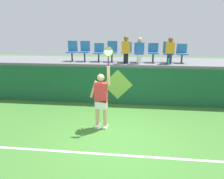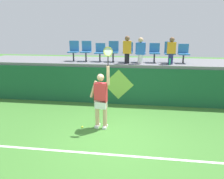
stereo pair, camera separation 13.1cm
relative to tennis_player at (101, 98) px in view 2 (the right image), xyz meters
The scene contains 20 objects.
ground_plane 1.31m from the tennis_player, 46.94° to the right, with size 40.00×40.00×0.00m, color #3D752D.
court_back_wall 2.49m from the tennis_player, 76.52° to the left, with size 13.94×0.20×1.56m, color #195633.
spectator_platform 3.70m from the tennis_player, 80.86° to the left, with size 13.94×2.47×0.12m, color slate.
court_baseline_stripe 1.90m from the tennis_player, 68.94° to the right, with size 12.55×0.08×0.01m, color white.
tennis_player is the anchor object (origin of this frame).
tennis_ball 1.15m from the tennis_player, 169.12° to the right, with size 0.07×0.07×0.07m, color #D1E533.
water_bottle 3.61m from the tennis_player, 47.80° to the left, with size 0.07×0.07×0.27m, color #26B272.
stadium_chair_0 3.93m from the tennis_player, 119.77° to the left, with size 0.44×0.42×0.90m.
stadium_chair_1 3.69m from the tennis_player, 111.41° to the left, with size 0.44×0.42×0.90m.
stadium_chair_2 3.50m from the tennis_player, 101.07° to the left, with size 0.44×0.42×0.80m.
stadium_chair_3 3.46m from the tennis_player, 90.61° to the left, with size 0.44×0.42×0.90m.
stadium_chair_4 3.50m from the tennis_player, 79.40° to the left, with size 0.44×0.42×0.85m.
stadium_chair_5 3.64m from the tennis_player, 70.28° to the left, with size 0.44×0.42×0.84m.
stadium_chair_6 3.87m from the tennis_player, 61.40° to the left, with size 0.44×0.42×0.83m.
stadium_chair_7 4.22m from the tennis_player, 53.41° to the left, with size 0.44×0.42×0.89m.
stadium_chair_8 4.56m from the tennis_player, 47.35° to the left, with size 0.44×0.42×0.80m.
spectator_0 3.27m from the tennis_player, 67.39° to the left, with size 0.34×0.21×1.08m.
spectator_1 3.92m from the tennis_player, 49.40° to the left, with size 0.34×0.20×1.10m.
spectator_2 3.13m from the tennis_player, 77.71° to the left, with size 0.34×0.21×1.14m.
wall_signage_mount 2.54m from the tennis_player, 82.40° to the left, with size 1.27×0.01×1.50m.
Camera 2 is at (0.60, -5.55, 3.07)m, focal length 33.84 mm.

